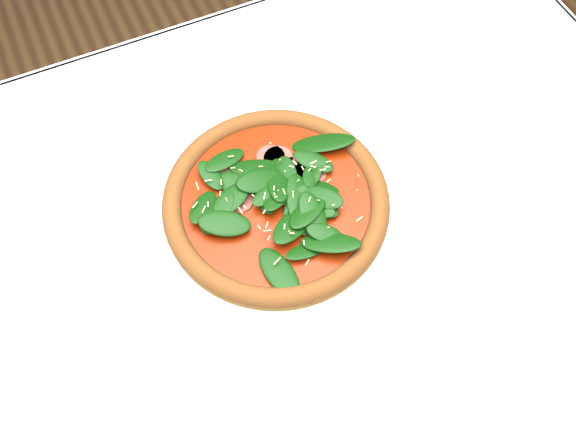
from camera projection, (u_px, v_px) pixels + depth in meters
name	position (u px, v px, depth m)	size (l,w,h in m)	color
ground	(272.00, 400.00, 1.44)	(6.00, 6.00, 0.00)	brown
dining_table	(261.00, 283.00, 0.87)	(1.21, 0.81, 0.75)	white
plate	(276.00, 208.00, 0.81)	(0.33, 0.33, 0.01)	silver
pizza	(276.00, 200.00, 0.79)	(0.36, 0.36, 0.04)	#A17226
saucer_far	(363.00, 37.00, 0.96)	(0.13, 0.13, 0.01)	silver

